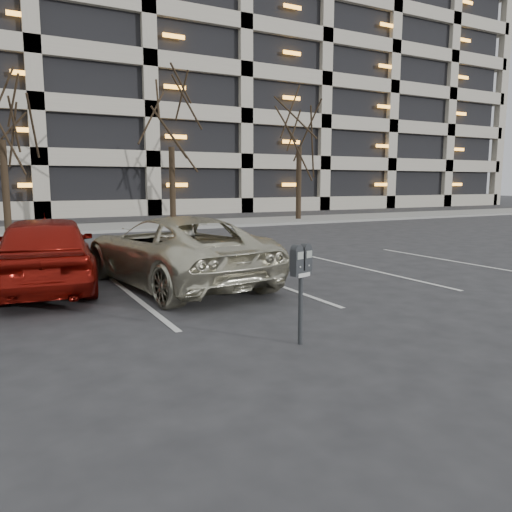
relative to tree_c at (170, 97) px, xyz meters
name	(u,v)px	position (x,y,z in m)	size (l,w,h in m)	color
ground	(259,315)	(-4.00, -16.00, -5.90)	(140.00, 140.00, 0.00)	#28282B
sidewalk	(85,228)	(-4.00, 0.00, -5.84)	(80.00, 4.00, 0.12)	gray
stall_lines	(132,295)	(-5.40, -13.70, -5.90)	(16.90, 5.20, 0.00)	silver
parking_garage	(194,95)	(8.00, 17.84, 3.36)	(52.00, 20.00, 19.00)	black
tree_c	(170,97)	(0.00, 0.00, 0.00)	(3.59, 3.59, 8.17)	black
tree_d	(300,100)	(7.00, 0.00, 0.39)	(3.83, 3.83, 8.71)	black
parking_meter	(301,270)	(-4.21, -17.50, -4.94)	(0.34, 0.21, 1.25)	black
suv_silver	(175,250)	(-4.36, -13.14, -5.21)	(2.94, 5.22, 1.38)	beige
car_red	(46,251)	(-6.69, -12.44, -5.17)	(1.73, 4.30, 1.47)	maroon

